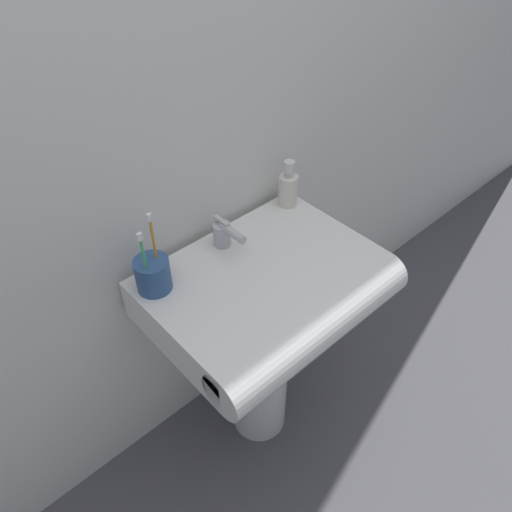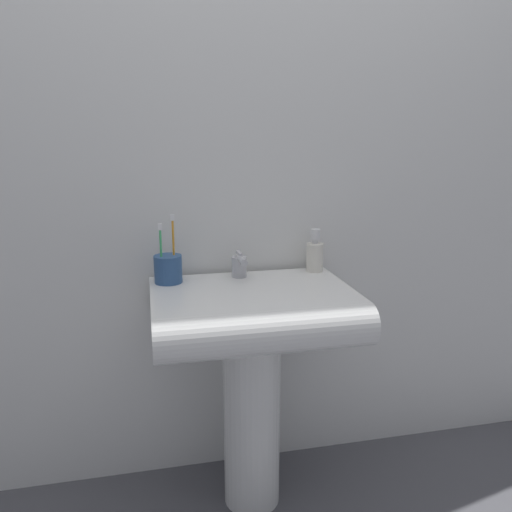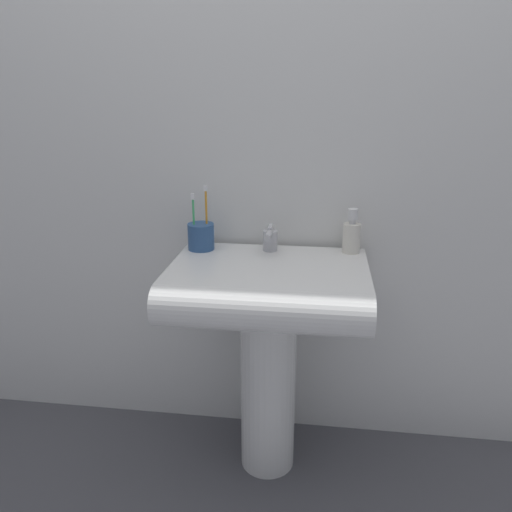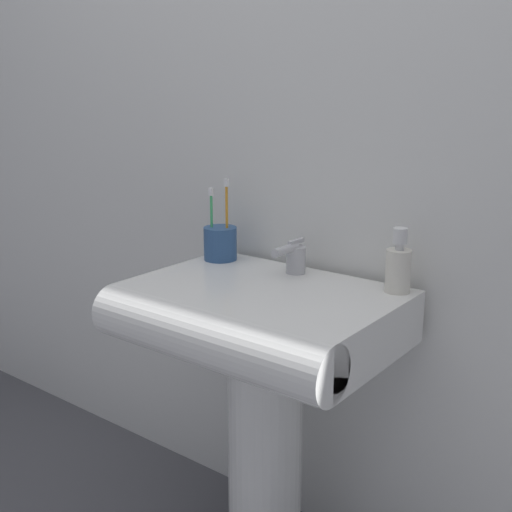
# 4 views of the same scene
# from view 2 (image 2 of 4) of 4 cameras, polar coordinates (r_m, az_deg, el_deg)

# --- Properties ---
(ground_plane) EXTENTS (6.00, 6.00, 0.00)m
(ground_plane) POSITION_cam_2_polar(r_m,az_deg,el_deg) (1.88, -0.46, -25.89)
(ground_plane) COLOR #4C4C51
(ground_plane) RESTS_ON ground
(wall_back) EXTENTS (5.00, 0.05, 2.40)m
(wall_back) POSITION_cam_2_polar(r_m,az_deg,el_deg) (1.70, -2.32, 13.65)
(wall_back) COLOR silver
(wall_back) RESTS_ON ground
(sink_pedestal) EXTENTS (0.18, 0.18, 0.62)m
(sink_pedestal) POSITION_cam_2_polar(r_m,az_deg,el_deg) (1.70, -0.48, -17.81)
(sink_pedestal) COLOR white
(sink_pedestal) RESTS_ON ground
(sink_basin) EXTENTS (0.61, 0.46, 0.12)m
(sink_basin) POSITION_cam_2_polar(r_m,az_deg,el_deg) (1.50, -0.14, -6.54)
(sink_basin) COLOR white
(sink_basin) RESTS_ON sink_pedestal
(faucet) EXTENTS (0.05, 0.12, 0.09)m
(faucet) POSITION_cam_2_polar(r_m,az_deg,el_deg) (1.63, -1.88, -1.03)
(faucet) COLOR #B7B7BC
(faucet) RESTS_ON sink_basin
(toothbrush_cup) EXTENTS (0.09, 0.09, 0.22)m
(toothbrush_cup) POSITION_cam_2_polar(r_m,az_deg,el_deg) (1.60, -10.01, -1.40)
(toothbrush_cup) COLOR #2D5184
(toothbrush_cup) RESTS_ON sink_basin
(soap_bottle) EXTENTS (0.06, 0.06, 0.15)m
(soap_bottle) POSITION_cam_2_polar(r_m,az_deg,el_deg) (1.72, 6.75, 0.14)
(soap_bottle) COLOR silver
(soap_bottle) RESTS_ON sink_basin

